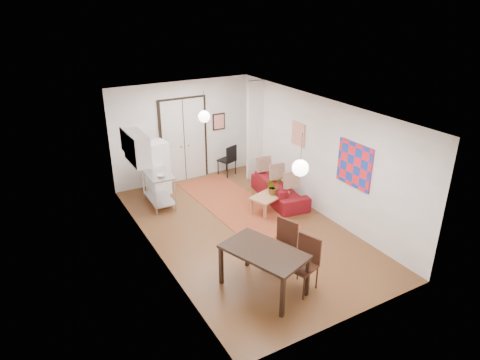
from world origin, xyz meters
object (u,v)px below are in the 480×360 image
sofa (279,189)px  black_side_chair (225,156)px  kitchen_counter (158,184)px  dining_chair_near (277,241)px  coffee_table (269,197)px  fridge (157,168)px  dining_table (264,255)px  dining_chair_far (298,259)px

sofa → black_side_chair: size_ratio=2.13×
kitchen_counter → dining_chair_near: dining_chair_near is taller
coffee_table → fridge: bearing=131.2°
coffee_table → fridge: size_ratio=0.74×
dining_table → black_side_chair: size_ratio=1.82×
sofa → kitchen_counter: bearing=73.7°
dining_chair_near → dining_chair_far: bearing=-19.4°
dining_chair_far → coffee_table: bearing=137.1°
sofa → fridge: bearing=61.6°
dining_chair_near → black_side_chair: size_ratio=1.10×
kitchen_counter → fridge: size_ratio=0.80×
dining_table → dining_chair_far: bearing=-22.1°
coffee_table → kitchen_counter: bearing=143.4°
kitchen_counter → dining_table: kitchen_counter is taller
dining_chair_near → fridge: bearing=171.1°
dining_chair_near → dining_chair_far: size_ratio=1.00×
kitchen_counter → fridge: fridge is taller
sofa → coffee_table: 0.72m
black_side_chair → dining_chair_near: bearing=53.7°
sofa → fridge: fridge is taller
coffee_table → dining_chair_far: size_ratio=1.06×
dining_chair_far → black_side_chair: size_ratio=1.10×
kitchen_counter → dining_table: 4.36m
sofa → dining_table: bearing=149.2°
fridge → coffee_table: bearing=-56.8°
coffee_table → fridge: 3.18m
fridge → black_side_chair: size_ratio=1.57×
sofa → coffee_table: bearing=132.7°
dining_chair_near → black_side_chair: dining_chair_near is taller
sofa → black_side_chair: (-0.41, 2.32, 0.26)m
coffee_table → black_side_chair: 2.74m
kitchen_counter → black_side_chair: (2.49, 1.01, -0.02)m
coffee_table → black_side_chair: size_ratio=1.16×
dining_chair_near → black_side_chair: 5.09m
dining_table → sofa: bearing=51.2°
coffee_table → sofa: bearing=34.7°
dining_chair_far → fridge: bearing=169.8°
coffee_table → black_side_chair: black_side_chair is taller
sofa → black_side_chair: bearing=18.1°
kitchen_counter → dining_chair_far: bearing=-75.0°
kitchen_counter → dining_table: size_ratio=0.69×
fridge → dining_chair_far: 5.30m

